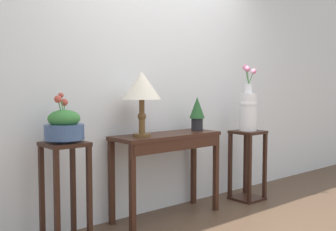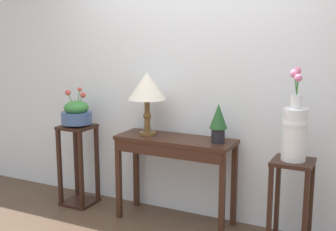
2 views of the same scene
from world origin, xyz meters
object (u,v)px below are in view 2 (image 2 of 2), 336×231
(console_table, at_px, (174,152))
(table_lamp, at_px, (147,88))
(potted_plant_on_console, at_px, (218,121))
(flower_vase_tall_right, at_px, (295,128))
(pedestal_stand_left, at_px, (79,165))
(pedestal_stand_right, at_px, (290,207))
(planter_bowl_wide_left, at_px, (76,113))

(console_table, distance_m, table_lamp, 0.63)
(potted_plant_on_console, relative_size, flower_vase_tall_right, 0.47)
(pedestal_stand_left, height_order, pedestal_stand_right, pedestal_stand_left)
(pedestal_stand_left, distance_m, planter_bowl_wide_left, 0.53)
(potted_plant_on_console, distance_m, flower_vase_tall_right, 0.66)
(pedestal_stand_right, bearing_deg, potted_plant_on_console, 169.79)
(flower_vase_tall_right, bearing_deg, potted_plant_on_console, 169.78)
(table_lamp, relative_size, flower_vase_tall_right, 0.81)
(planter_bowl_wide_left, xyz_separation_m, flower_vase_tall_right, (2.10, -0.06, 0.07))
(table_lamp, xyz_separation_m, flower_vase_tall_right, (1.34, -0.11, -0.22))
(console_table, relative_size, pedestal_stand_right, 1.42)
(pedestal_stand_right, xyz_separation_m, flower_vase_tall_right, (-0.00, -0.00, 0.63))
(potted_plant_on_console, height_order, flower_vase_tall_right, flower_vase_tall_right)
(console_table, bearing_deg, potted_plant_on_console, 3.58)
(potted_plant_on_console, distance_m, pedestal_stand_right, 0.90)
(potted_plant_on_console, height_order, planter_bowl_wide_left, planter_bowl_wide_left)
(console_table, relative_size, pedestal_stand_left, 1.32)
(planter_bowl_wide_left, bearing_deg, console_table, 1.50)
(table_lamp, distance_m, pedestal_stand_left, 1.12)
(pedestal_stand_right, bearing_deg, pedestal_stand_left, 178.25)
(potted_plant_on_console, height_order, pedestal_stand_right, potted_plant_on_console)
(pedestal_stand_left, bearing_deg, table_lamp, 3.74)
(pedestal_stand_right, distance_m, flower_vase_tall_right, 0.63)
(potted_plant_on_console, xyz_separation_m, pedestal_stand_left, (-1.45, -0.05, -0.57))
(potted_plant_on_console, xyz_separation_m, pedestal_stand_right, (0.65, -0.12, -0.60))
(potted_plant_on_console, bearing_deg, pedestal_stand_left, -177.91)
(table_lamp, bearing_deg, potted_plant_on_console, 0.25)
(table_lamp, relative_size, planter_bowl_wide_left, 1.54)
(pedestal_stand_left, bearing_deg, console_table, 1.52)
(planter_bowl_wide_left, relative_size, flower_vase_tall_right, 0.53)
(planter_bowl_wide_left, bearing_deg, flower_vase_tall_right, -1.77)
(planter_bowl_wide_left, distance_m, pedestal_stand_right, 2.18)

